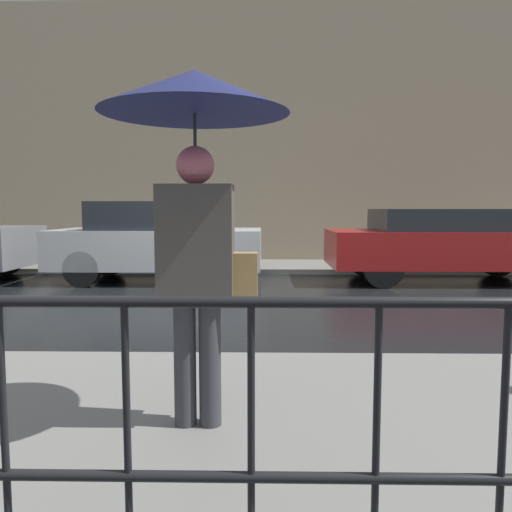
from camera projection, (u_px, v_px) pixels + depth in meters
The scene contains 8 objects.
ground_plane at pixel (187, 300), 7.66m from camera, with size 80.00×80.00×0.00m, color black.
sidewalk_near at pixel (62, 436), 2.95m from camera, with size 28.00×3.16×0.10m.
sidewalk_far at pixel (215, 266), 11.84m from camera, with size 28.00×2.14×0.10m.
lane_marking at pixel (187, 300), 7.66m from camera, with size 25.20×0.12×0.01m.
building_storefront at pixel (218, 135), 12.75m from camera, with size 28.00×0.30×6.57m.
pedestrian at pixel (196, 143), 2.85m from camera, with size 1.09×1.09×2.08m.
car_silver at pixel (157, 241), 9.69m from camera, with size 3.95×1.82×1.54m.
car_red at pixel (444, 243), 9.59m from camera, with size 4.45×1.86×1.40m.
Camera 1 is at (1.20, -7.54, 1.39)m, focal length 35.00 mm.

